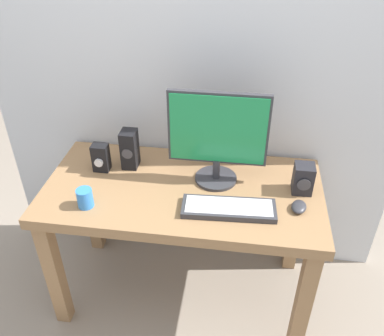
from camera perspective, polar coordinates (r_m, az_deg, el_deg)
ground_plane at (r=2.59m, az=-1.08°, el=-16.31°), size 6.00×6.00×0.00m
wall_back at (r=2.08m, az=0.23°, el=20.33°), size 2.26×0.04×3.00m
desk at (r=2.13m, az=-1.27°, el=-5.08°), size 1.39×0.70×0.77m
monitor at (r=1.98m, az=3.57°, el=4.44°), size 0.48×0.21×0.48m
keyboard_primary at (r=1.91m, az=5.11°, el=-5.58°), size 0.44×0.17×0.03m
mouse at (r=1.97m, az=14.57°, el=-5.21°), size 0.09×0.11×0.03m
speaker_right at (r=2.06m, az=15.13°, el=-1.42°), size 0.09×0.10×0.15m
speaker_left at (r=2.18m, az=-8.63°, el=2.61°), size 0.08×0.10×0.21m
audio_controller at (r=2.19m, az=-12.50°, el=1.41°), size 0.08×0.08×0.15m
coffee_mug at (r=1.98m, az=-14.60°, el=-4.04°), size 0.07×0.07×0.09m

